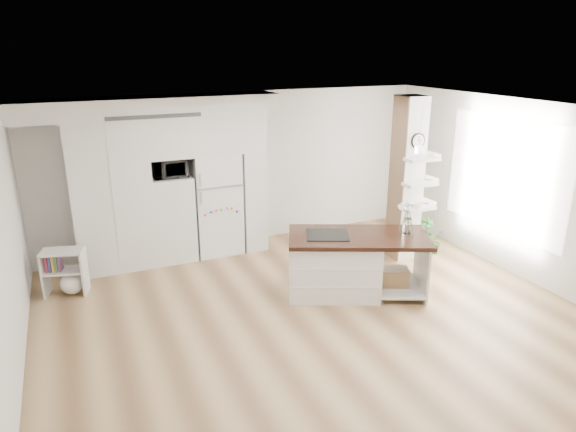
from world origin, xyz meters
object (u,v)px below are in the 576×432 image
kitchen_island (342,263)px  floor_plant_a (436,242)px  refrigerator (216,203)px  bookshelf (67,275)px

kitchen_island → floor_plant_a: (2.22, 0.64, -0.25)m
refrigerator → kitchen_island: (1.20, -2.27, -0.41)m
kitchen_island → refrigerator: bearing=142.3°
bookshelf → kitchen_island: bearing=-7.4°
refrigerator → kitchen_island: size_ratio=0.80×
bookshelf → floor_plant_a: (5.88, -0.90, -0.09)m
refrigerator → bookshelf: (-2.45, -0.73, -0.58)m
kitchen_island → floor_plant_a: size_ratio=5.15×
floor_plant_a → bookshelf: bearing=171.3°
floor_plant_a → refrigerator: bearing=154.7°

